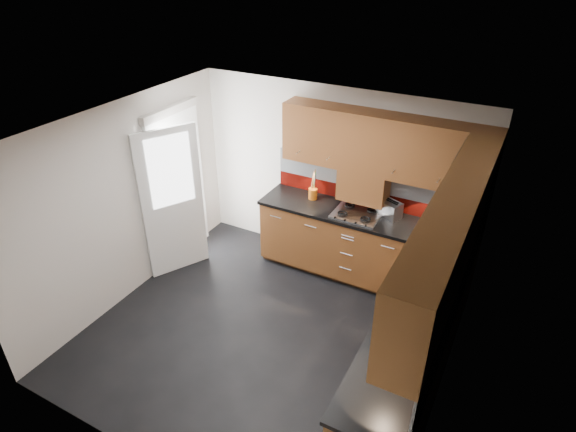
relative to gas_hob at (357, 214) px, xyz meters
The scene contains 14 objects.
room 1.63m from the gas_hob, 107.03° to the right, with size 4.00×3.80×2.64m.
base_cabinets 1.10m from the gas_hob, 50.67° to the right, with size 2.70×3.20×0.95m.
countertop 0.98m from the gas_hob, 51.77° to the right, with size 2.72×3.22×0.04m.
backsplash 1.02m from the gas_hob, 33.28° to the right, with size 2.70×3.20×0.54m.
upper_cabinets 1.36m from the gas_hob, 41.51° to the right, with size 2.50×3.20×0.72m.
extractor_hood 0.37m from the gas_hob, 90.00° to the left, with size 0.60×0.33×0.40m, color brown.
glass_cabinet 1.61m from the gas_hob, 17.76° to the right, with size 0.32×0.80×0.66m.
back_door 2.35m from the gas_hob, 162.10° to the right, with size 0.42×1.19×2.04m.
gas_hob is the anchor object (origin of this frame).
utensil_pot 0.68m from the gas_hob, 169.08° to the left, with size 0.12×0.12×0.42m.
toaster 0.40m from the gas_hob, 23.48° to the left, with size 0.33×0.28×0.21m.
food_processor 1.40m from the gas_hob, 34.24° to the right, with size 0.18×0.18×0.30m.
paper_towel 1.99m from the gas_hob, 50.12° to the right, with size 0.12×0.12×0.25m, color white.
orange_cloth 1.27m from the gas_hob, 17.85° to the right, with size 0.14×0.12×0.02m, color red.
Camera 1 is at (2.12, -3.48, 3.90)m, focal length 30.00 mm.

